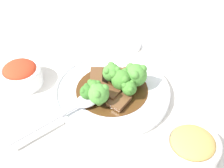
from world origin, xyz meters
name	(u,v)px	position (x,y,z in m)	size (l,w,h in m)	color
ground_plane	(112,94)	(0.00, 0.00, 0.00)	(4.00, 4.00, 0.00)	silver
main_plate	(112,91)	(0.00, 0.00, 0.01)	(0.29, 0.29, 0.02)	white
beef_strip_0	(95,78)	(0.05, 0.00, 0.03)	(0.06, 0.07, 0.01)	brown
beef_strip_1	(126,73)	(0.01, -0.06, 0.02)	(0.05, 0.06, 0.01)	brown
beef_strip_2	(108,92)	(-0.01, 0.02, 0.03)	(0.06, 0.04, 0.02)	#56331E
beef_strip_3	(119,101)	(-0.04, 0.02, 0.02)	(0.04, 0.06, 0.01)	brown
broccoli_floret_0	(136,75)	(-0.03, -0.05, 0.05)	(0.06, 0.06, 0.06)	#8EB756
broccoli_floret_1	(122,80)	(-0.02, -0.02, 0.05)	(0.05, 0.05, 0.05)	#8EB756
broccoli_floret_2	(112,72)	(0.02, -0.02, 0.05)	(0.05, 0.05, 0.05)	#8EB756
broccoli_floret_3	(94,87)	(0.02, 0.05, 0.05)	(0.04, 0.04, 0.04)	#8EB756
broccoli_floret_4	(129,88)	(-0.05, -0.01, 0.04)	(0.03, 0.03, 0.04)	#8EB756
broccoli_floret_5	(87,92)	(0.02, 0.07, 0.04)	(0.03, 0.03, 0.04)	#8EB756
broccoli_floret_6	(99,94)	(-0.01, 0.06, 0.05)	(0.05, 0.05, 0.06)	#7FA84C
serving_spoon	(81,104)	(0.01, 0.09, 0.03)	(0.06, 0.24, 0.01)	silver
side_bowl_kimchi	(21,74)	(0.20, 0.12, 0.03)	(0.11, 0.11, 0.06)	white
side_bowl_appetizer	(192,146)	(-0.24, 0.02, 0.02)	(0.12, 0.12, 0.05)	white
sauce_dish	(130,45)	(0.09, -0.18, 0.01)	(0.06, 0.06, 0.01)	white
paper_napkin	(152,45)	(0.05, -0.23, 0.00)	(0.11, 0.08, 0.01)	white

